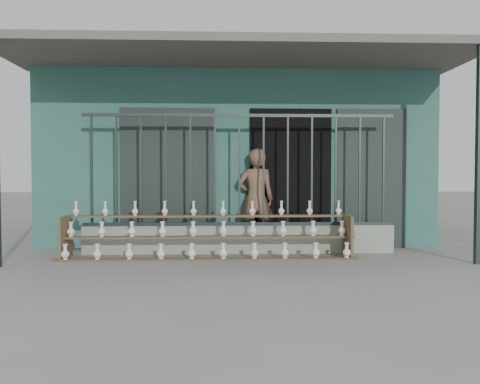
{
  "coord_description": "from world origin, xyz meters",
  "views": [
    {
      "loc": [
        -0.27,
        -6.22,
        1.25
      ],
      "look_at": [
        0.0,
        1.0,
        1.0
      ],
      "focal_mm": 35.0,
      "sensor_mm": 36.0,
      "label": 1
    }
  ],
  "objects": [
    {
      "name": "workshop_building",
      "position": [
        0.0,
        4.23,
        1.62
      ],
      "size": [
        7.4,
        6.6,
        3.21
      ],
      "color": "#2E6157",
      "rests_on": "ground"
    },
    {
      "name": "ground",
      "position": [
        0.0,
        0.0,
        0.0
      ],
      "size": [
        60.0,
        60.0,
        0.0
      ],
      "primitive_type": "plane",
      "color": "slate"
    },
    {
      "name": "security_fence",
      "position": [
        -0.0,
        1.3,
        1.35
      ],
      "size": [
        5.0,
        0.04,
        1.8
      ],
      "color": "#283330",
      "rests_on": "parapet_wall"
    },
    {
      "name": "elderly_woman",
      "position": [
        0.29,
        1.64,
        0.85
      ],
      "size": [
        0.65,
        0.45,
        1.71
      ],
      "primitive_type": "imported",
      "rotation": [
        0.0,
        0.0,
        3.21
      ],
      "color": "brown",
      "rests_on": "ground"
    },
    {
      "name": "shelf_rack",
      "position": [
        -0.49,
        0.89,
        0.36
      ],
      "size": [
        4.5,
        0.68,
        0.85
      ],
      "color": "brown",
      "rests_on": "ground"
    },
    {
      "name": "parapet_wall",
      "position": [
        0.0,
        1.3,
        0.23
      ],
      "size": [
        5.0,
        0.2,
        0.45
      ],
      "primitive_type": "cube",
      "color": "#93A28B",
      "rests_on": "ground"
    }
  ]
}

